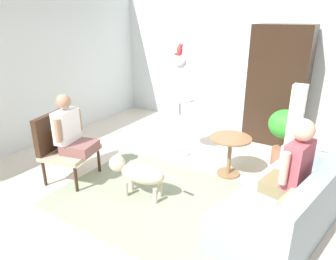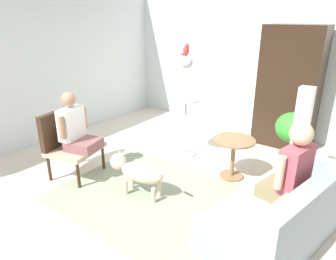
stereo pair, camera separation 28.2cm
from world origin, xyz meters
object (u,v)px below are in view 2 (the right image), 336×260
Objects in this scene: person_on_couch at (291,169)px; potted_plant at (292,134)px; armchair at (67,139)px; armoire_cabinet at (289,88)px; person_on_armchair at (75,128)px; bird_cage_stand at (186,100)px; dog at (137,171)px; column_lamp at (300,137)px; round_end_table at (233,152)px; parrot at (186,50)px; couch at (288,210)px.

person_on_couch reaches higher than potted_plant.
armchair is 3.72m from armoire_cabinet.
bird_cage_stand is (0.83, 1.52, 0.21)m from person_on_armchair.
armoire_cabinet is (-0.78, 2.43, 0.27)m from person_on_couch.
person_on_couch reaches higher than dog.
dog is (1.02, 0.13, -0.40)m from person_on_armchair.
armoire_cabinet is (2.16, 3.00, 0.49)m from armchair.
dog is 1.03× the size of potted_plant.
potted_plant is at bearing 40.15° from person_on_armchair.
dog is 1.53m from bird_cage_stand.
potted_plant is (-0.40, 1.48, -0.18)m from person_on_couch.
column_lamp is (1.72, 0.19, -0.27)m from bird_cage_stand.
bird_cage_stand reaches higher than round_end_table.
round_end_table is (1.97, 1.33, -0.14)m from armchair.
column_lamp reaches higher than person_on_armchair.
armoire_cabinet is at bearing 114.03° from column_lamp.
armoire_cabinet reaches higher than armchair.
armchair reaches higher than dog.
person_on_armchair is at bearing -123.92° from armoire_cabinet.
bird_cage_stand is at bearing 152.82° from person_on_couch.
parrot is at bearing -173.86° from column_lamp.
parrot is at bearing 166.76° from round_end_table.
armchair is at bearing -147.24° from column_lamp.
parrot is at bearing 180.00° from bird_cage_stand.
couch is 2.18× the size of dog.
potted_plant is at bearing 51.33° from round_end_table.
bird_cage_stand is at bearing -162.67° from potted_plant.
round_end_table is at bearing -96.47° from armoire_cabinet.
armchair is at bearing -122.57° from bird_cage_stand.
armoire_cabinet is at bearing 111.81° from potted_plant.
person_on_couch is at bearing 10.68° from person_on_armchair.
armoire_cabinet reaches higher than couch.
couch is 0.48m from person_on_couch.
parrot is at bearing -162.85° from potted_plant.
dog is at bearing -167.32° from person_on_couch.
couch is 2.66m from armoire_cabinet.
bird_cage_stand is at bearing 97.92° from dog.
round_end_table is at bearing 35.55° from person_on_armchair.
dog is 4.99× the size of parrot.
couch is 3.03m from armchair.
couch is at bearing 31.17° from person_on_couch.
round_end_table is at bearing -150.67° from column_lamp.
person_on_couch is 2.19m from bird_cage_stand.
couch is at bearing 13.04° from dog.
column_lamp is at bearing 6.21° from bird_cage_stand.
couch is at bearing 11.11° from armchair.
person_on_armchair is 0.49× the size of bird_cage_stand.
parrot reaches higher than dog.
person_on_armchair is at bearing -169.07° from couch.
person_on_couch is 1.08× the size of person_on_armchair.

